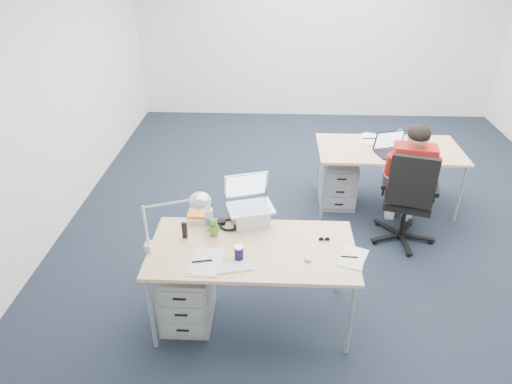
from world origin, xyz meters
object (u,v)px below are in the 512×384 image
(desk_near, at_px, (252,252))
(wireless_keyboard, at_px, (234,267))
(can_koozie, at_px, (239,252))
(sunglasses, at_px, (324,239))
(desk_lamp, at_px, (167,221))
(computer_mouse, at_px, (308,258))
(desk_far, at_px, (389,152))
(headphones, at_px, (230,224))
(dark_laptop, at_px, (394,144))
(silver_laptop, at_px, (250,202))
(bear_figurine, at_px, (214,227))
(far_cup, at_px, (401,135))
(drawer_pedestal_far, at_px, (337,182))
(water_bottle, at_px, (209,218))
(drawer_pedestal_near, at_px, (187,293))
(cordless_phone, at_px, (185,230))
(office_chair, at_px, (404,216))
(seated_person, at_px, (408,179))
(book_stack, at_px, (199,217))

(desk_near, height_order, wireless_keyboard, wireless_keyboard)
(can_koozie, height_order, sunglasses, can_koozie)
(desk_lamp, bearing_deg, computer_mouse, -12.14)
(desk_far, distance_m, can_koozie, 2.57)
(headphones, distance_m, dark_laptop, 2.21)
(silver_laptop, relative_size, bear_figurine, 2.41)
(wireless_keyboard, bearing_deg, silver_laptop, 67.85)
(computer_mouse, relative_size, can_koozie, 0.79)
(computer_mouse, height_order, far_cup, far_cup)
(silver_laptop, bearing_deg, desk_lamp, -161.82)
(can_koozie, bearing_deg, wireless_keyboard, -105.38)
(drawer_pedestal_far, height_order, water_bottle, water_bottle)
(desk_far, bearing_deg, dark_laptop, -89.85)
(bear_figurine, bearing_deg, water_bottle, 116.27)
(drawer_pedestal_near, distance_m, far_cup, 3.12)
(headphones, distance_m, can_koozie, 0.44)
(desk_near, distance_m, sunglasses, 0.58)
(drawer_pedestal_far, bearing_deg, silver_laptop, -120.83)
(desk_far, bearing_deg, far_cup, 55.51)
(wireless_keyboard, bearing_deg, desk_far, 40.23)
(bear_figurine, bearing_deg, can_koozie, -56.03)
(desk_lamp, height_order, dark_laptop, desk_lamp)
(headphones, relative_size, dark_laptop, 0.68)
(sunglasses, bearing_deg, drawer_pedestal_far, 76.67)
(computer_mouse, distance_m, bear_figurine, 0.79)
(wireless_keyboard, xyz_separation_m, cordless_phone, (-0.42, 0.36, 0.06))
(drawer_pedestal_far, xyz_separation_m, desk_lamp, (-1.54, -2.00, 0.72))
(office_chair, relative_size, dark_laptop, 3.10)
(silver_laptop, distance_m, desk_lamp, 0.73)
(seated_person, bearing_deg, can_koozie, -127.92)
(cordless_phone, distance_m, far_cup, 2.99)
(drawer_pedestal_far, xyz_separation_m, far_cup, (0.71, 0.22, 0.51))
(book_stack, relative_size, far_cup, 1.63)
(desk_far, bearing_deg, water_bottle, -137.23)
(wireless_keyboard, bearing_deg, drawer_pedestal_far, 50.98)
(desk_near, relative_size, office_chair, 1.50)
(drawer_pedestal_far, relative_size, book_stack, 2.94)
(book_stack, bearing_deg, desk_near, -36.77)
(desk_near, distance_m, seated_person, 2.05)
(seated_person, relative_size, sunglasses, 14.39)
(drawer_pedestal_near, relative_size, computer_mouse, 6.32)
(can_koozie, distance_m, sunglasses, 0.71)
(sunglasses, relative_size, desk_lamp, 0.17)
(far_cup, bearing_deg, office_chair, -96.54)
(can_koozie, bearing_deg, desk_lamp, 172.39)
(desk_far, distance_m, book_stack, 2.48)
(seated_person, xyz_separation_m, drawer_pedestal_far, (-0.63, 0.59, -0.37))
(drawer_pedestal_far, bearing_deg, water_bottle, -126.80)
(desk_near, bearing_deg, water_bottle, 147.45)
(book_stack, height_order, cordless_phone, cordless_phone)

